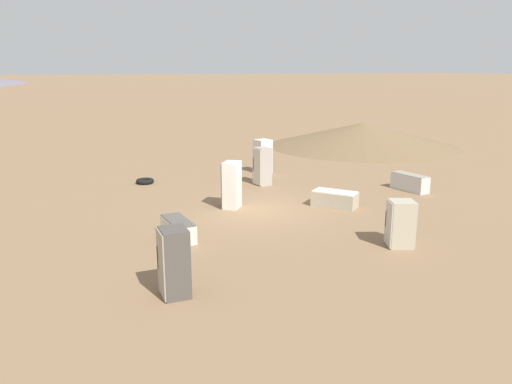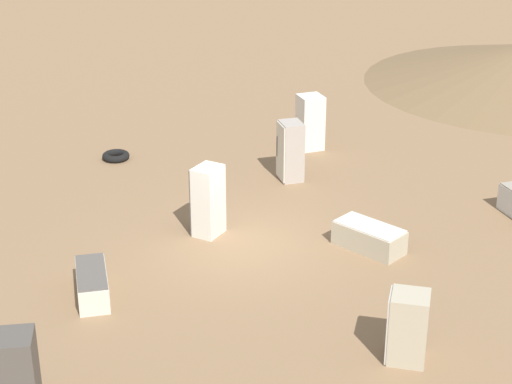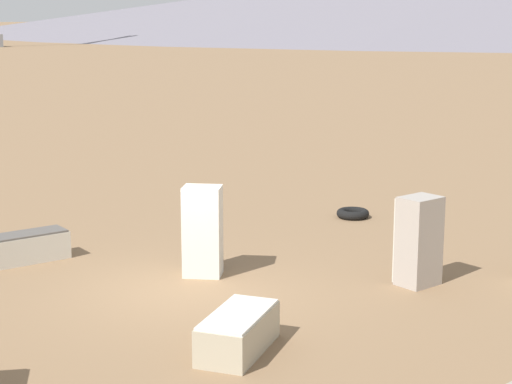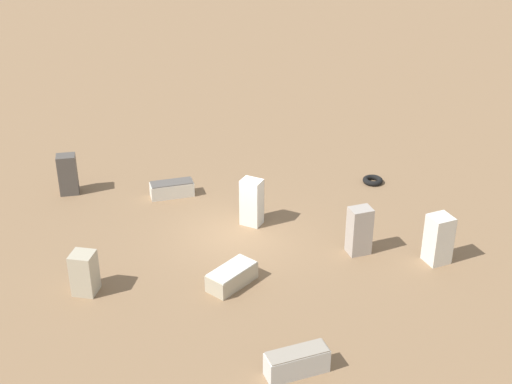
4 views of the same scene
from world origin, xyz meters
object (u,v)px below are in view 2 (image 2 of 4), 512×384
at_px(discarded_fridge_0, 310,122).
at_px(discarded_fridge_4, 92,284).
at_px(discarded_fridge_2, 208,201).
at_px(discarded_fridge_6, 369,237).
at_px(discarded_fridge_5, 290,151).
at_px(discarded_fridge_3, 408,327).
at_px(scrap_tire, 116,156).
at_px(discarded_fridge_7, 18,377).

height_order(discarded_fridge_0, discarded_fridge_4, discarded_fridge_0).
height_order(discarded_fridge_0, discarded_fridge_2, discarded_fridge_2).
bearing_deg(discarded_fridge_2, discarded_fridge_4, 172.06).
xyz_separation_m(discarded_fridge_0, discarded_fridge_6, (-7.06, 0.22, -0.56)).
distance_m(discarded_fridge_4, discarded_fridge_5, 8.10).
bearing_deg(discarded_fridge_5, discarded_fridge_4, 129.63).
bearing_deg(discarded_fridge_4, discarded_fridge_0, 47.42).
bearing_deg(discarded_fridge_3, discarded_fridge_4, 83.15).
xyz_separation_m(discarded_fridge_2, discarded_fridge_5, (3.15, -2.79, -0.04)).
distance_m(discarded_fridge_2, discarded_fridge_3, 6.83).
xyz_separation_m(discarded_fridge_0, discarded_fridge_5, (-2.40, 1.15, -0.00)).
bearing_deg(discarded_fridge_5, scrap_tire, 57.26).
distance_m(discarded_fridge_3, scrap_tire, 12.86).
height_order(discarded_fridge_2, discarded_fridge_7, discarded_fridge_2).
relative_size(discarded_fridge_2, discarded_fridge_7, 1.09).
xyz_separation_m(discarded_fridge_0, discarded_fridge_3, (-11.66, 0.90, -0.16)).
bearing_deg(discarded_fridge_6, scrap_tire, -87.49).
distance_m(discarded_fridge_2, scrap_tire, 6.08).
distance_m(discarded_fridge_7, scrap_tire, 12.43).
relative_size(discarded_fridge_0, discarded_fridge_7, 1.04).
distance_m(discarded_fridge_2, discarded_fridge_4, 3.94).
xyz_separation_m(discarded_fridge_4, discarded_fridge_7, (-3.99, 1.22, 0.52)).
bearing_deg(discarded_fridge_2, discarded_fridge_0, 4.31).
bearing_deg(scrap_tire, discarded_fridge_2, -159.20).
bearing_deg(discarded_fridge_7, discarded_fridge_2, -29.55).
bearing_deg(discarded_fridge_7, discarded_fridge_0, -31.25).
height_order(discarded_fridge_2, discarded_fridge_6, discarded_fridge_2).
relative_size(discarded_fridge_2, discarded_fridge_4, 1.04).
xyz_separation_m(discarded_fridge_5, scrap_tire, (2.49, 4.93, -0.76)).
distance_m(discarded_fridge_6, discarded_fridge_7, 9.35).
relative_size(discarded_fridge_0, discarded_fridge_4, 1.00).
height_order(discarded_fridge_4, discarded_fridge_7, discarded_fridge_7).
distance_m(discarded_fridge_6, scrap_tire, 9.25).
relative_size(discarded_fridge_5, discarded_fridge_7, 1.04).
relative_size(discarded_fridge_3, discarded_fridge_7, 0.86).
relative_size(discarded_fridge_3, discarded_fridge_5, 0.82).
bearing_deg(scrap_tire, discarded_fridge_0, -90.83).
xyz_separation_m(discarded_fridge_5, discarded_fridge_6, (-4.66, -0.94, -0.55)).
bearing_deg(scrap_tire, discarded_fridge_5, -116.82).
height_order(discarded_fridge_0, scrap_tire, discarded_fridge_0).
distance_m(discarded_fridge_5, discarded_fridge_7, 11.94).
distance_m(discarded_fridge_5, discarded_fridge_6, 4.79).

